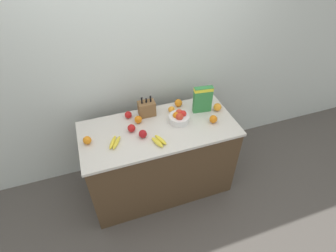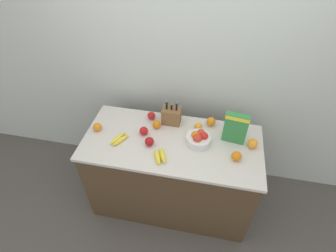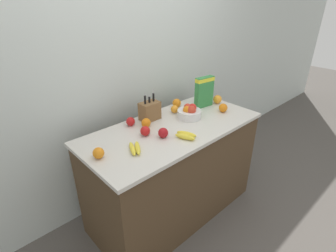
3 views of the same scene
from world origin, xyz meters
name	(u,v)px [view 2 (image 2 of 3)]	position (x,y,z in m)	size (l,w,h in m)	color
ground_plane	(171,198)	(0.00, 0.00, 0.00)	(14.00, 14.00, 0.00)	#514C47
wall_back	(184,71)	(0.00, 0.58, 1.30)	(9.00, 0.06, 2.60)	silver
counter	(171,173)	(0.00, 0.00, 0.47)	(1.58, 0.73, 0.93)	#4C3823
knife_block	(171,116)	(-0.05, 0.25, 1.01)	(0.17, 0.11, 0.27)	brown
cereal_box	(236,127)	(0.52, 0.12, 1.09)	(0.20, 0.09, 0.30)	#338442
fruit_bowl	(199,139)	(0.23, 0.03, 0.98)	(0.21, 0.21, 0.13)	silver
banana_bunch_left	(119,139)	(-0.46, -0.08, 0.95)	(0.15, 0.19, 0.04)	yellow
banana_bunch_right	(160,156)	(-0.06, -0.20, 0.95)	(0.14, 0.19, 0.04)	yellow
apple_near_bananas	(144,131)	(-0.27, 0.04, 0.97)	(0.08, 0.08, 0.08)	red
apple_by_knife_block	(151,116)	(-0.25, 0.26, 0.97)	(0.08, 0.08, 0.08)	red
apple_rightmost	(149,142)	(-0.18, -0.08, 0.97)	(0.08, 0.08, 0.08)	#A31419
orange_front_center	(253,143)	(0.69, 0.07, 0.97)	(0.09, 0.09, 0.09)	orange
orange_back_center	(97,127)	(-0.70, 0.01, 0.97)	(0.08, 0.08, 0.08)	orange
orange_front_left	(198,126)	(0.21, 0.20, 0.97)	(0.07, 0.07, 0.07)	orange
orange_mid_right	(237,156)	(0.56, -0.10, 0.97)	(0.08, 0.08, 0.08)	orange
orange_by_cereal	(211,122)	(0.32, 0.28, 0.97)	(0.08, 0.08, 0.08)	orange
orange_front_right	(157,124)	(-0.17, 0.15, 0.97)	(0.08, 0.08, 0.08)	orange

